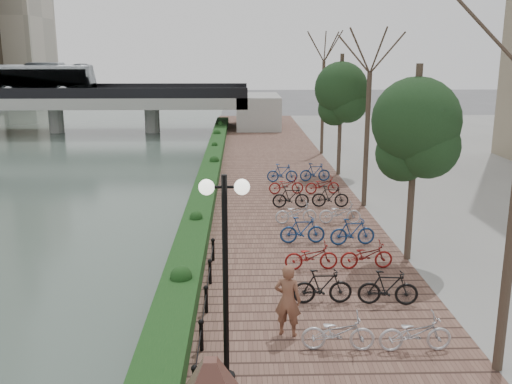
{
  "coord_description": "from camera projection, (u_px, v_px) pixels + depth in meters",
  "views": [
    {
      "loc": [
        2.35,
        -9.18,
        7.3
      ],
      "look_at": [
        2.94,
        12.57,
        2.0
      ],
      "focal_mm": 40.0,
      "sensor_mm": 36.0,
      "label": 1
    }
  ],
  "objects": [
    {
      "name": "lamppost",
      "position": [
        225.0,
        234.0,
        11.49
      ],
      "size": [
        1.02,
        0.32,
        4.48
      ],
      "color": "black",
      "rests_on": "promenade"
    },
    {
      "name": "bicycle_parking",
      "position": [
        323.0,
        222.0,
        21.97
      ],
      "size": [
        2.4,
        19.89,
        1.0
      ],
      "color": "#B9B8BE",
      "rests_on": "promenade"
    },
    {
      "name": "hedge",
      "position": [
        207.0,
        181.0,
        29.84
      ],
      "size": [
        1.1,
        56.0,
        0.6
      ],
      "primitive_type": "cube",
      "color": "#143815",
      "rests_on": "promenade"
    },
    {
      "name": "chain_fence",
      "position": [
        198.0,
        359.0,
        12.36
      ],
      "size": [
        0.1,
        14.1,
        0.7
      ],
      "color": "black",
      "rests_on": "promenade"
    },
    {
      "name": "bridge",
      "position": [
        51.0,
        97.0,
        53.09
      ],
      "size": [
        36.0,
        10.77,
        6.5
      ],
      "color": "#A7A6A1",
      "rests_on": "ground"
    },
    {
      "name": "street_trees",
      "position": [
        385.0,
        149.0,
        22.24
      ],
      "size": [
        3.2,
        37.12,
        6.8
      ],
      "color": "#3A2A22",
      "rests_on": "promenade"
    },
    {
      "name": "promenade",
      "position": [
        275.0,
        203.0,
        27.63
      ],
      "size": [
        8.0,
        75.0,
        0.5
      ],
      "primitive_type": "cube",
      "color": "brown",
      "rests_on": "ground"
    },
    {
      "name": "pedestrian",
      "position": [
        288.0,
        300.0,
        13.96
      ],
      "size": [
        0.78,
        0.63,
        1.84
      ],
      "primitive_type": "imported",
      "rotation": [
        0.0,
        0.0,
        2.82
      ],
      "color": "brown",
      "rests_on": "promenade"
    }
  ]
}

